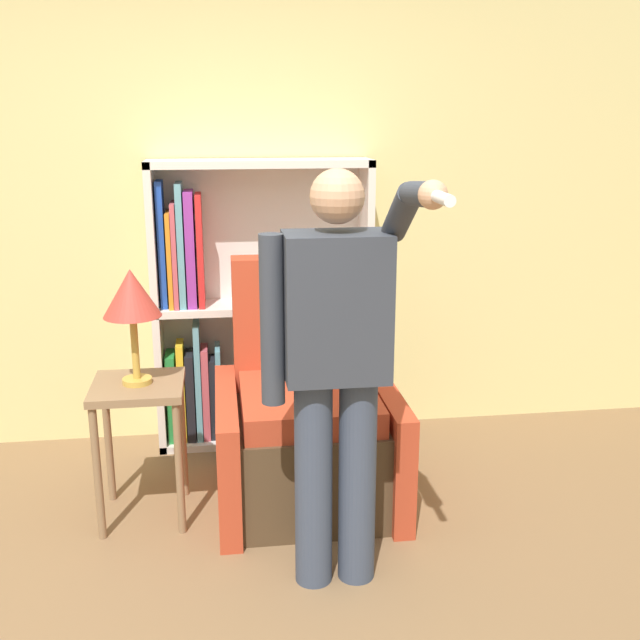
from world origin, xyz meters
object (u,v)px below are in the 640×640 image
Objects in this scene: person_standing at (336,361)px; side_table at (139,411)px; armchair at (306,425)px; table_lamp at (131,297)px; bookcase at (237,312)px.

person_standing is 1.10m from side_table.
armchair is 2.19× the size of table_lamp.
side_table is at bearing 142.40° from person_standing.
person_standing is at bearing -37.60° from table_lamp.
armchair is 0.70× the size of person_standing.
bookcase is 0.97m from side_table.
armchair is 0.81m from side_table.
armchair reaches higher than side_table.
person_standing is 1.03m from table_lamp.
side_table is at bearing -120.42° from bookcase.
bookcase reaches higher than table_lamp.
side_table is 1.26× the size of table_lamp.
table_lamp is (-0.81, 0.63, 0.13)m from person_standing.
armchair is 1.06m from table_lamp.
table_lamp is (-0.78, -0.11, 0.71)m from armchair.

